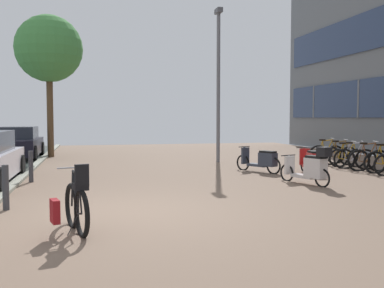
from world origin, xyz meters
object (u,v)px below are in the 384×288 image
(bicycle_rack_06, at_px, (327,154))
(scooter_far, at_px, (262,160))
(bicycle_rack_02, at_px, (369,160))
(bollard_far, at_px, (31,167))
(bicycle_foreground, at_px, (75,206))
(street_tree, at_px, (49,49))
(bicycle_rack_05, at_px, (340,156))
(bollard_near, at_px, (6,187))
(bicycle_rack_04, at_px, (348,157))
(scooter_near, at_px, (311,161))
(parked_car_far, at_px, (18,143))
(scooter_mid, at_px, (311,167))
(bicycle_rack_03, at_px, (355,159))
(lamp_post, at_px, (218,78))

(bicycle_rack_06, height_order, scooter_far, bicycle_rack_06)
(bicycle_rack_02, bearing_deg, bollard_far, -179.91)
(bicycle_foreground, relative_size, street_tree, 0.22)
(bicycle_rack_05, relative_size, bollard_far, 1.54)
(bollard_near, relative_size, bollard_far, 1.01)
(bicycle_rack_04, relative_size, bicycle_rack_06, 0.99)
(bicycle_rack_04, bearing_deg, scooter_near, -146.48)
(parked_car_far, bearing_deg, bicycle_rack_06, -22.83)
(bicycle_rack_05, bearing_deg, scooter_far, -159.67)
(bicycle_rack_05, relative_size, scooter_near, 0.77)
(bicycle_rack_04, distance_m, bollard_near, 11.50)
(bicycle_rack_06, xyz_separation_m, bollard_near, (-10.34, -6.11, 0.08))
(bicycle_rack_02, xyz_separation_m, bicycle_rack_04, (0.03, 1.24, -0.02))
(bollard_far, bearing_deg, bicycle_rack_02, 0.09)
(scooter_mid, bearing_deg, bicycle_rack_02, 33.93)
(scooter_far, distance_m, bollard_far, 6.89)
(bicycle_rack_04, bearing_deg, bollard_far, -173.12)
(parked_car_far, height_order, street_tree, street_tree)
(bicycle_rack_04, xyz_separation_m, bollard_far, (-10.42, -1.26, 0.09))
(scooter_far, bearing_deg, bicycle_rack_06, 29.56)
(bicycle_rack_03, distance_m, scooter_near, 2.26)
(bicycle_rack_02, height_order, street_tree, street_tree)
(bicycle_rack_05, bearing_deg, bicycle_rack_02, -93.89)
(bicycle_rack_02, bearing_deg, bicycle_foreground, -148.48)
(bicycle_rack_03, distance_m, bollard_far, 10.32)
(bicycle_rack_03, height_order, parked_car_far, parked_car_far)
(bicycle_foreground, bearing_deg, bicycle_rack_02, 31.52)
(bicycle_rack_05, relative_size, bollard_near, 1.52)
(bicycle_rack_04, height_order, bollard_far, bicycle_rack_04)
(bicycle_rack_02, xyz_separation_m, street_tree, (-10.51, 7.72, 4.36))
(bicycle_foreground, height_order, lamp_post, lamp_post)
(street_tree, distance_m, bollard_near, 12.13)
(scooter_mid, xyz_separation_m, street_tree, (-7.23, 9.92, 4.25))
(bicycle_rack_03, height_order, scooter_mid, scooter_mid)
(bicycle_foreground, xyz_separation_m, bicycle_rack_05, (9.19, 7.42, -0.05))
(bicycle_foreground, xyz_separation_m, scooter_far, (5.55, 6.07, -0.01))
(bicycle_foreground, xyz_separation_m, scooter_near, (6.88, 5.33, 0.00))
(bicycle_rack_03, height_order, scooter_far, bicycle_rack_03)
(bicycle_rack_04, xyz_separation_m, scooter_far, (-3.55, -0.73, 0.05))
(bicycle_rack_06, distance_m, bollard_far, 10.64)
(bicycle_rack_06, bearing_deg, bicycle_rack_02, -88.99)
(bicycle_rack_06, bearing_deg, bicycle_rack_04, -86.41)
(bicycle_foreground, bearing_deg, lamp_post, 61.51)
(scooter_near, xyz_separation_m, lamp_post, (-1.76, 4.11, 2.89))
(lamp_post, bearing_deg, street_tree, 149.71)
(bicycle_rack_06, bearing_deg, scooter_far, -150.44)
(bicycle_rack_04, relative_size, scooter_near, 0.77)
(bicycle_rack_04, relative_size, scooter_mid, 0.79)
(bicycle_rack_02, bearing_deg, lamp_post, 135.48)
(bicycle_rack_02, distance_m, bollard_near, 11.00)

